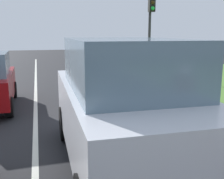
% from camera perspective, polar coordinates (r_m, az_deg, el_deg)
% --- Properties ---
extents(ground_plane, '(60.00, 60.00, 0.00)m').
position_cam_1_polar(ground_plane, '(10.22, -11.72, -1.92)').
color(ground_plane, '#262628').
extents(lane_line_center, '(0.12, 32.00, 0.01)m').
position_cam_1_polar(lane_line_center, '(10.20, -15.65, -2.11)').
color(lane_line_center, silver).
rests_on(lane_line_center, ground).
extents(lane_line_right_edge, '(0.12, 32.00, 0.01)m').
position_cam_1_polar(lane_line_right_edge, '(11.02, 7.29, -0.76)').
color(lane_line_right_edge, silver).
rests_on(lane_line_right_edge, ground).
extents(curb_right, '(0.24, 48.00, 0.12)m').
position_cam_1_polar(curb_right, '(11.20, 9.66, -0.32)').
color(curb_right, '#9E9B93').
rests_on(curb_right, ground).
extents(car_suv_ahead, '(2.04, 4.54, 2.28)m').
position_cam_1_polar(car_suv_ahead, '(4.69, 2.14, -3.15)').
color(car_suv_ahead, silver).
rests_on(car_suv_ahead, ground).
extents(traffic_light_near_right, '(0.32, 0.50, 4.66)m').
position_cam_1_polar(traffic_light_near_right, '(14.71, 8.08, 14.50)').
color(traffic_light_near_right, '#2D2D2D').
rests_on(traffic_light_near_right, ground).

